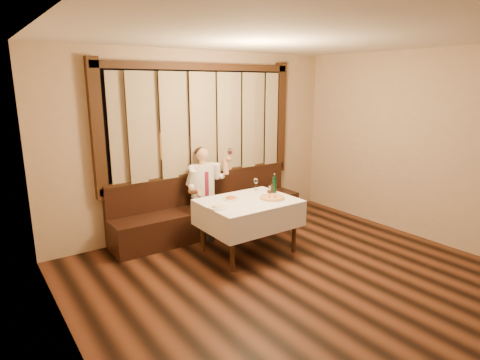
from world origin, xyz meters
TOP-DOWN VIEW (x-y plane):
  - room at (-0.00, 0.97)m, footprint 5.01×6.01m
  - banquette at (0.00, 2.72)m, footprint 3.20×0.61m
  - dining_table at (0.00, 1.70)m, footprint 1.27×0.97m
  - pizza at (0.31, 1.56)m, footprint 0.36×0.36m
  - pasta_red at (-0.17, 1.88)m, footprint 0.24×0.24m
  - pasta_cream at (-0.53, 1.65)m, footprint 0.24×0.24m
  - green_bottle at (0.53, 1.79)m, footprint 0.06×0.06m
  - table_wine_glass at (0.40, 2.06)m, footprint 0.07×0.07m
  - cruet_caddy at (0.50, 1.81)m, footprint 0.13×0.09m
  - seated_man at (-0.13, 2.63)m, footprint 0.74×0.55m

SIDE VIEW (x-z plane):
  - banquette at x=0.00m, z-range -0.16..0.78m
  - dining_table at x=0.00m, z-range 0.27..1.03m
  - pizza at x=0.31m, z-range 0.75..0.79m
  - pasta_cream at x=-0.53m, z-range 0.75..0.83m
  - pasta_red at x=-0.17m, z-range 0.75..0.83m
  - cruet_caddy at x=0.50m, z-range 0.74..0.86m
  - seated_man at x=-0.13m, z-range 0.12..1.48m
  - green_bottle at x=0.53m, z-range 0.73..1.02m
  - table_wine_glass at x=0.40m, z-range 0.80..0.98m
  - room at x=0.00m, z-range 0.09..2.91m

